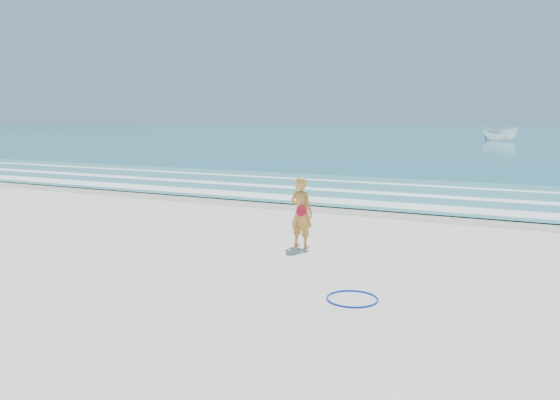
% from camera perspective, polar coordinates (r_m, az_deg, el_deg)
% --- Properties ---
extents(ground, '(400.00, 400.00, 0.00)m').
position_cam_1_polar(ground, '(11.65, -9.13, -7.53)').
color(ground, silver).
rests_on(ground, ground).
extents(wet_sand, '(400.00, 2.40, 0.00)m').
position_cam_1_polar(wet_sand, '(19.51, 6.23, -0.89)').
color(wet_sand, '#B2A893').
rests_on(wet_sand, ground).
extents(ocean, '(400.00, 190.00, 0.04)m').
position_cam_1_polar(ocean, '(114.35, 22.92, 6.40)').
color(ocean, '#19727F').
rests_on(ocean, ground).
extents(shallow, '(400.00, 10.00, 0.01)m').
position_cam_1_polar(shallow, '(24.22, 10.26, 0.99)').
color(shallow, '#59B7AD').
rests_on(shallow, ocean).
extents(foam_near, '(400.00, 1.40, 0.01)m').
position_cam_1_polar(foam_near, '(20.72, 7.46, -0.21)').
color(foam_near, white).
rests_on(foam_near, shallow).
extents(foam_mid, '(400.00, 0.90, 0.01)m').
position_cam_1_polar(foam_mid, '(23.46, 9.72, 0.78)').
color(foam_mid, white).
rests_on(foam_mid, shallow).
extents(foam_far, '(400.00, 0.60, 0.01)m').
position_cam_1_polar(foam_far, '(26.62, 11.73, 1.65)').
color(foam_far, white).
rests_on(foam_far, shallow).
extents(hoop, '(0.96, 0.96, 0.03)m').
position_cam_1_polar(hoop, '(9.98, 7.56, -10.17)').
color(hoop, '#0C33E1').
rests_on(hoop, ground).
extents(boat, '(5.27, 3.45, 1.90)m').
position_cam_1_polar(boat, '(79.23, 22.00, 6.44)').
color(boat, white).
rests_on(boat, ocean).
extents(woman, '(0.73, 0.56, 1.77)m').
position_cam_1_polar(woman, '(13.52, 2.25, -1.31)').
color(woman, orange).
rests_on(woman, ground).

